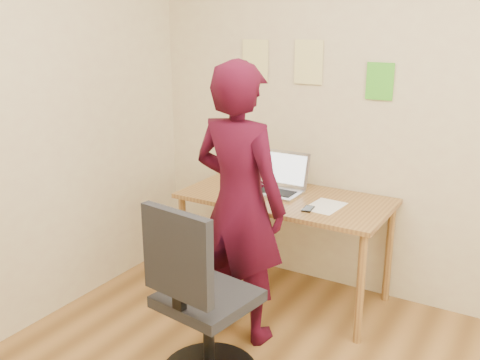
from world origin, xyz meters
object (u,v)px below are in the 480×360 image
Objects in this scene: desk at (285,208)px; laptop at (278,184)px; phone at (308,209)px; office_chair at (200,309)px; person at (239,204)px.

laptop is at bearing 142.36° from desk.
desk is at bearing 137.65° from phone.
laptop is 1.23m from office_chair.
phone is at bearing 86.18° from office_chair.
person is (-0.27, -0.39, 0.10)m from phone.
desk is 0.59m from person.
person is (-0.08, 0.53, 0.41)m from office_chair.
desk is 0.83× the size of person.
laptop is at bearing 104.94° from office_chair.
person is (0.06, -0.63, 0.05)m from laptop.
laptop is (-0.10, 0.08, 0.14)m from desk.
office_chair is (-0.19, -0.93, -0.31)m from phone.
office_chair is (0.14, -1.17, -0.36)m from laptop.
phone is at bearing -35.21° from laptop.
laptop is 0.36× the size of office_chair.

